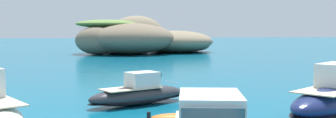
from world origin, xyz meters
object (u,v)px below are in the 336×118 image
Objects in this scene: islet_small at (175,42)px; dinghy_tender at (173,117)px; motorboat_charcoal at (138,94)px; islet_large at (124,38)px.

dinghy_tender is (-10.63, -67.05, -1.96)m from islet_small.
dinghy_tender is (1.58, -5.59, -0.52)m from motorboat_charcoal.
motorboat_charcoal is at bearing 105.77° from dinghy_tender.
islet_large is 63.76m from dinghy_tender.
motorboat_charcoal is 5.83m from dinghy_tender.
islet_small is 2.77× the size of motorboat_charcoal.
islet_large reaches higher than motorboat_charcoal.
islet_large is 8.23× the size of dinghy_tender.
islet_small is at bearing 78.76° from motorboat_charcoal.
motorboat_charcoal is (-1.09, -58.10, -2.37)m from islet_large.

